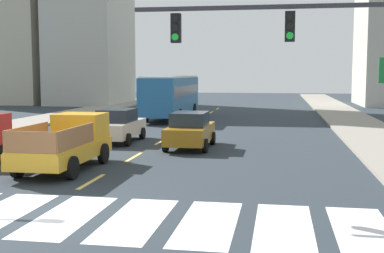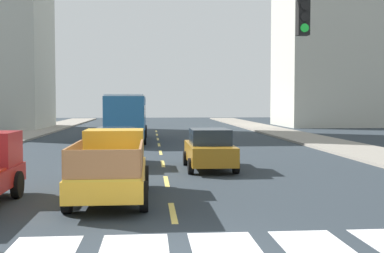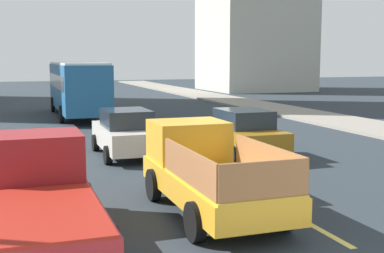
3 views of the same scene
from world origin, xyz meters
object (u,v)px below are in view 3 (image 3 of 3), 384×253
object	(u,v)px
pickup_stakebed	(206,170)
pickup_dark	(42,194)
city_bus	(77,85)
sedan_mid	(126,133)
sedan_near_right	(242,133)

from	to	relation	value
pickup_stakebed	pickup_dark	distance (m)	3.87
city_bus	sedan_mid	bearing A→B (deg)	-89.56
pickup_dark	sedan_mid	distance (m)	8.82
city_bus	sedan_mid	xyz separation A→B (m)	(0.10, -13.65, -1.09)
pickup_dark	sedan_near_right	size ratio (longest dim) A/B	1.18
pickup_dark	city_bus	xyz separation A→B (m)	(3.28, 21.80, 1.03)
city_bus	pickup_dark	bearing A→B (deg)	-98.55
city_bus	sedan_mid	distance (m)	13.70
sedan_mid	sedan_near_right	xyz separation A→B (m)	(4.01, -1.43, 0.00)
pickup_dark	city_bus	distance (m)	22.07
sedan_near_right	pickup_stakebed	bearing A→B (deg)	-124.37
pickup_dark	city_bus	world-z (taller)	city_bus
pickup_dark	sedan_near_right	world-z (taller)	pickup_dark
pickup_stakebed	city_bus	xyz separation A→B (m)	(-0.48, 20.89, 1.02)
pickup_stakebed	sedan_mid	bearing A→B (deg)	95.66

